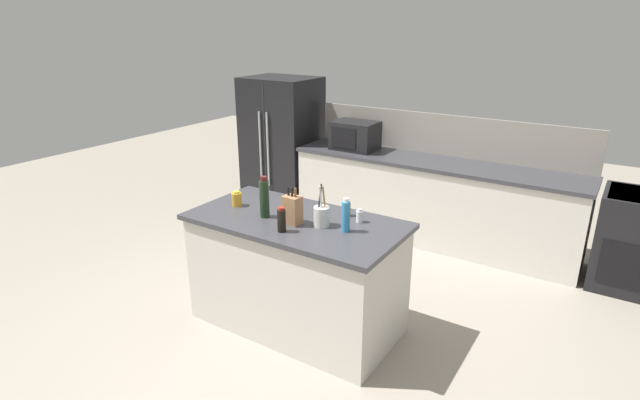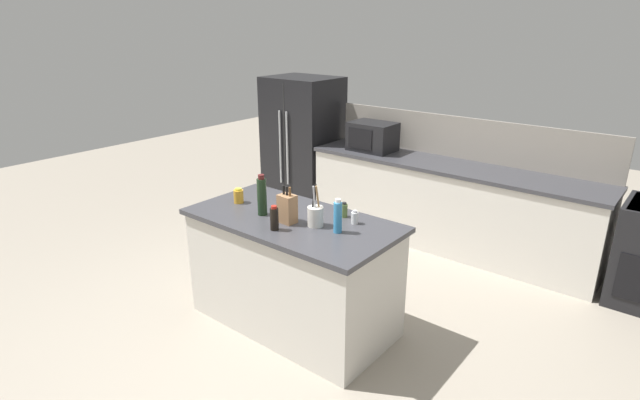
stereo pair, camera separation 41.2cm
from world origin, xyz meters
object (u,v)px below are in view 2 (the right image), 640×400
at_px(wine_bottle, 262,196).
at_px(salt_shaker, 355,218).
at_px(refrigerator, 303,143).
at_px(dish_soap_bottle, 338,217).
at_px(spice_jar_oregano, 344,210).
at_px(soy_sauce_bottle, 274,219).
at_px(utensil_crock, 315,216).
at_px(microwave, 372,136).
at_px(knife_block, 287,208).
at_px(honey_jar, 239,196).

distance_m(wine_bottle, salt_shaker, 0.75).
xyz_separation_m(refrigerator, dish_soap_bottle, (2.26, -2.25, 0.20)).
xyz_separation_m(dish_soap_bottle, spice_jar_oregano, (-0.14, 0.27, -0.06)).
distance_m(refrigerator, soy_sauce_bottle, 3.13).
bearing_deg(utensil_crock, spice_jar_oregano, 77.90).
bearing_deg(spice_jar_oregano, microwave, 117.26).
distance_m(knife_block, soy_sauce_bottle, 0.17).
xyz_separation_m(utensil_crock, wine_bottle, (-0.47, -0.08, 0.07)).
height_order(refrigerator, knife_block, refrigerator).
height_order(spice_jar_oregano, honey_jar, honey_jar).
xyz_separation_m(knife_block, wine_bottle, (-0.26, -0.00, 0.04)).
bearing_deg(utensil_crock, wine_bottle, -169.94).
bearing_deg(wine_bottle, refrigerator, 124.04).
xyz_separation_m(microwave, knife_block, (0.72, -2.29, -0.05)).
distance_m(spice_jar_oregano, honey_jar, 0.93).
distance_m(microwave, soy_sauce_bottle, 2.56).
height_order(knife_block, dish_soap_bottle, knife_block).
distance_m(salt_shaker, honey_jar, 1.06).
relative_size(dish_soap_bottle, honey_jar, 2.03).
bearing_deg(microwave, spice_jar_oregano, -62.74).
relative_size(refrigerator, salt_shaker, 16.20).
bearing_deg(refrigerator, spice_jar_oregano, -43.08).
xyz_separation_m(knife_block, utensil_crock, (0.21, 0.08, -0.03)).
distance_m(dish_soap_bottle, honey_jar, 1.03).
bearing_deg(microwave, honey_jar, -87.23).
relative_size(microwave, spice_jar_oregano, 4.34).
bearing_deg(spice_jar_oregano, dish_soap_bottle, -62.37).
height_order(utensil_crock, dish_soap_bottle, utensil_crock).
distance_m(microwave, wine_bottle, 2.33).
bearing_deg(spice_jar_oregano, refrigerator, 136.92).
bearing_deg(honey_jar, knife_block, -6.30).
bearing_deg(salt_shaker, microwave, 119.78).
relative_size(refrigerator, utensil_crock, 5.35).
bearing_deg(wine_bottle, microwave, 101.36).
bearing_deg(wine_bottle, knife_block, 0.52).
distance_m(microwave, dish_soap_bottle, 2.47).
distance_m(wine_bottle, dish_soap_bottle, 0.68).
xyz_separation_m(dish_soap_bottle, soy_sauce_bottle, (-0.39, -0.25, -0.03)).
xyz_separation_m(utensil_crock, dish_soap_bottle, (0.20, 0.01, 0.04)).
bearing_deg(soy_sauce_bottle, utensil_crock, 52.64).
bearing_deg(salt_shaker, knife_block, -143.93).
xyz_separation_m(refrigerator, soy_sauce_bottle, (1.87, -2.50, 0.17)).
distance_m(microwave, knife_block, 2.40).
relative_size(salt_shaker, honey_jar, 0.84).
xyz_separation_m(dish_soap_bottle, honey_jar, (-1.03, -0.02, -0.06)).
xyz_separation_m(spice_jar_oregano, soy_sauce_bottle, (-0.25, -0.53, 0.03)).
height_order(refrigerator, soy_sauce_bottle, refrigerator).
distance_m(microwave, utensil_crock, 2.40).
distance_m(microwave, honey_jar, 2.22).
relative_size(dish_soap_bottle, soy_sauce_bottle, 1.36).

